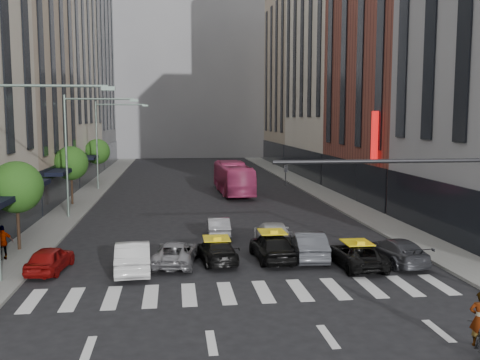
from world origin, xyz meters
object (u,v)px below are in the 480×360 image
object	(u,v)px
streetlamp_near	(16,153)
taxi_center	(272,246)
streetlamp_far	(106,133)
taxi_left	(216,250)
bus	(233,178)
pedestrian_far	(3,242)
car_white_front	(133,256)
streetlamp_mid	(79,139)
car_red	(50,259)
motorcycle	(479,340)

from	to	relation	value
streetlamp_near	taxi_center	size ratio (longest dim) A/B	2.03
streetlamp_far	taxi_left	bearing A→B (deg)	-72.99
bus	pedestrian_far	world-z (taller)	bus
streetlamp_near	car_white_front	bearing A→B (deg)	14.54
streetlamp_mid	pedestrian_far	world-z (taller)	streetlamp_mid
taxi_left	bus	world-z (taller)	bus
streetlamp_mid	taxi_left	xyz separation A→B (m)	(9.02, -13.49, -5.29)
car_red	motorcycle	world-z (taller)	car_red
streetlamp_near	motorcycle	world-z (taller)	streetlamp_near
streetlamp_mid	car_red	world-z (taller)	streetlamp_mid
car_red	pedestrian_far	world-z (taller)	pedestrian_far
taxi_center	pedestrian_far	world-z (taller)	pedestrian_far
streetlamp_near	taxi_center	xyz separation A→B (m)	(11.94, 2.46, -5.15)
car_red	car_white_front	distance (m)	4.03
taxi_center	taxi_left	bearing A→B (deg)	-4.27
motorcycle	taxi_center	bearing A→B (deg)	-47.21
taxi_left	bus	distance (m)	25.38
car_red	taxi_left	xyz separation A→B (m)	(8.18, 0.75, -0.02)
taxi_center	bus	size ratio (longest dim) A/B	0.40
streetlamp_far	bus	world-z (taller)	streetlamp_far
car_white_front	pedestrian_far	size ratio (longest dim) A/B	2.57
streetlamp_far	taxi_center	size ratio (longest dim) A/B	2.03
car_red	pedestrian_far	xyz separation A→B (m)	(-2.80, 2.06, 0.42)
motorcycle	car_red	bearing A→B (deg)	-13.47
car_white_front	pedestrian_far	xyz separation A→B (m)	(-6.80, 2.56, 0.29)
streetlamp_far	taxi_left	world-z (taller)	streetlamp_far
car_white_front	taxi_left	xyz separation A→B (m)	(4.18, 1.25, -0.15)
taxi_center	streetlamp_mid	bearing A→B (deg)	-51.93
streetlamp_near	taxi_left	size ratio (longest dim) A/B	2.11
car_white_front	motorcycle	world-z (taller)	car_white_front
car_red	taxi_center	size ratio (longest dim) A/B	0.84
streetlamp_near	pedestrian_far	size ratio (longest dim) A/B	4.98
streetlamp_mid	taxi_center	world-z (taller)	streetlamp_mid
car_white_front	taxi_left	size ratio (longest dim) A/B	1.09
taxi_center	bus	distance (m)	25.17
taxi_left	motorcycle	xyz separation A→B (m)	(7.39, -11.88, -0.17)
pedestrian_far	bus	bearing A→B (deg)	-152.39
taxi_left	bus	size ratio (longest dim) A/B	0.38
streetlamp_mid	car_white_front	bearing A→B (deg)	-71.81
streetlamp_mid	streetlamp_far	distance (m)	16.00
streetlamp_far	bus	size ratio (longest dim) A/B	0.81
streetlamp_far	motorcycle	bearing A→B (deg)	-68.36
streetlamp_near	taxi_left	world-z (taller)	streetlamp_near
streetlamp_near	pedestrian_far	distance (m)	6.47
motorcycle	taxi_left	bearing A→B (deg)	-36.03
taxi_left	streetlamp_mid	bearing A→B (deg)	-62.95
streetlamp_far	motorcycle	world-z (taller)	streetlamp_far
taxi_left	motorcycle	size ratio (longest dim) A/B	2.48
streetlamp_mid	streetlamp_far	xyz separation A→B (m)	(0.00, 16.00, 0.00)
bus	motorcycle	bearing A→B (deg)	93.67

